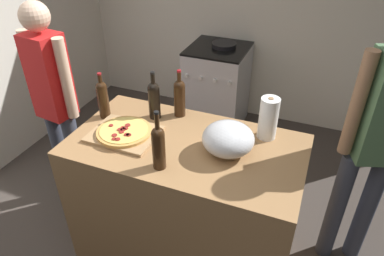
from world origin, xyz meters
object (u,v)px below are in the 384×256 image
object	(u,v)px
person_in_red	(377,136)
person_in_stripes	(54,98)
wine_bottle_amber	(103,98)
paper_towel_roll	(268,118)
stove	(217,87)
pizza	(124,131)
wine_bottle_dark	(180,96)
mixing_bowl	(228,139)
wine_bottle_clear	(154,98)
wine_bottle_green	(158,146)

from	to	relation	value
person_in_red	person_in_stripes	bearing A→B (deg)	-174.35
wine_bottle_amber	person_in_red	bearing A→B (deg)	9.17
paper_towel_roll	stove	distance (m)	1.72
pizza	wine_bottle_dark	size ratio (longest dim) A/B	1.03
pizza	stove	world-z (taller)	pizza
person_in_red	mixing_bowl	bearing A→B (deg)	-156.54
wine_bottle_clear	stove	size ratio (longest dim) A/B	0.35
wine_bottle_dark	stove	bearing A→B (deg)	97.48
person_in_stripes	stove	bearing A→B (deg)	64.25
wine_bottle_amber	person_in_red	distance (m)	1.65
wine_bottle_dark	paper_towel_roll	bearing A→B (deg)	-3.74
person_in_red	wine_bottle_dark	bearing A→B (deg)	-177.02
wine_bottle_clear	mixing_bowl	bearing A→B (deg)	-18.61
stove	paper_towel_roll	bearing A→B (deg)	-61.50
pizza	wine_bottle_clear	bearing A→B (deg)	73.46
wine_bottle_amber	person_in_stripes	distance (m)	0.48
pizza	mixing_bowl	xyz separation A→B (m)	(0.63, 0.08, 0.06)
mixing_bowl	wine_bottle_green	xyz separation A→B (m)	(-0.30, -0.26, 0.05)
person_in_stripes	person_in_red	bearing A→B (deg)	5.65
person_in_red	wine_bottle_amber	bearing A→B (deg)	-170.83
mixing_bowl	person_in_red	xyz separation A→B (m)	(0.77, 0.33, 0.01)
pizza	wine_bottle_clear	world-z (taller)	wine_bottle_clear
paper_towel_roll	person_in_red	xyz separation A→B (m)	(0.60, 0.10, -0.03)
mixing_bowl	stove	bearing A→B (deg)	109.83
wine_bottle_dark	person_in_red	world-z (taller)	person_in_red
pizza	wine_bottle_dark	bearing A→B (deg)	57.99
person_in_stripes	pizza	bearing A→B (deg)	-16.21
person_in_stripes	wine_bottle_dark	bearing A→B (deg)	9.08
wine_bottle_green	paper_towel_roll	bearing A→B (deg)	46.48
wine_bottle_dark	wine_bottle_amber	size ratio (longest dim) A/B	1.03
pizza	wine_bottle_dark	world-z (taller)	wine_bottle_dark
paper_towel_roll	wine_bottle_clear	world-z (taller)	wine_bottle_clear
pizza	wine_bottle_dark	xyz separation A→B (m)	(0.22, 0.35, 0.11)
wine_bottle_green	stove	world-z (taller)	wine_bottle_green
paper_towel_roll	person_in_red	distance (m)	0.61
paper_towel_roll	pizza	bearing A→B (deg)	-158.92
wine_bottle_clear	person_in_red	xyz separation A→B (m)	(1.32, 0.15, -0.04)
paper_towel_roll	wine_bottle_clear	size ratio (longest dim) A/B	0.82
paper_towel_roll	wine_bottle_amber	size ratio (longest dim) A/B	0.85
wine_bottle_green	person_in_red	xyz separation A→B (m)	(1.07, 0.60, -0.04)
mixing_bowl	wine_bottle_clear	size ratio (longest dim) A/B	0.91
paper_towel_roll	person_in_stripes	world-z (taller)	person_in_stripes
pizza	person_in_stripes	xyz separation A→B (m)	(-0.70, 0.20, -0.02)
stove	wine_bottle_green	bearing A→B (deg)	-81.23
pizza	wine_bottle_amber	bearing A→B (deg)	147.64
paper_towel_roll	person_in_stripes	size ratio (longest dim) A/B	0.16
pizza	wine_bottle_green	bearing A→B (deg)	-29.46
wine_bottle_amber	wine_bottle_clear	world-z (taller)	wine_bottle_clear
pizza	person_in_red	bearing A→B (deg)	16.30
wine_bottle_dark	wine_bottle_green	world-z (taller)	wine_bottle_green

